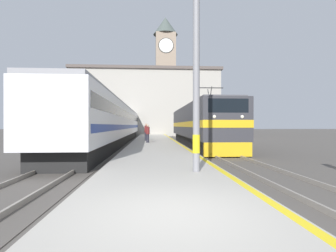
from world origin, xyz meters
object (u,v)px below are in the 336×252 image
Objects in this scene: locomotive_train at (198,125)px; catenary_mast at (201,35)px; person_on_platform at (148,133)px; passenger_train at (115,123)px; clock_tower at (165,72)px; second_waiting_passenger at (146,132)px.

catenary_mast is at bearing -100.05° from locomotive_train.
person_on_platform is (-4.62, -0.84, -0.72)m from locomotive_train.
passenger_train reaches higher than person_on_platform.
clock_tower reaches higher than locomotive_train.
clock_tower is (3.70, 37.93, 13.25)m from person_on_platform.
locomotive_train is at bearing -88.59° from clock_tower.
clock_tower is (1.80, 52.43, 9.63)m from catenary_mast.
locomotive_train is 0.70× the size of clock_tower.
clock_tower is at bearing 83.61° from second_waiting_passenger.
locomotive_train reaches higher than passenger_train.
clock_tower reaches higher than catenary_mast.
clock_tower is at bearing 77.97° from passenger_train.
locomotive_train is at bearing -25.15° from passenger_train.
clock_tower is at bearing 88.03° from catenary_mast.
second_waiting_passenger reaches higher than person_on_platform.
passenger_train is 22.94× the size of person_on_platform.
passenger_train is at bearing 154.85° from locomotive_train.
catenary_mast is (-2.72, -15.33, 2.90)m from locomotive_train.
person_on_platform is at bearing -95.58° from clock_tower.
second_waiting_passenger is 37.41m from clock_tower.
clock_tower is (-0.92, 37.09, 12.53)m from locomotive_train.
catenary_mast is at bearing -83.22° from second_waiting_passenger.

